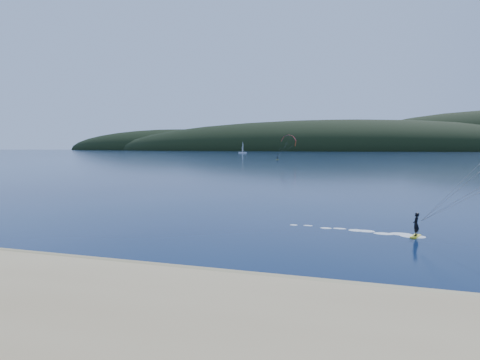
% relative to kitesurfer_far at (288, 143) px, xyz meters
% --- Properties ---
extents(ground, '(1800.00, 1800.00, 0.00)m').
position_rel_kitesurfer_far_xyz_m(ground, '(26.39, -197.81, -9.45)').
color(ground, '#071737').
rests_on(ground, ground).
extents(wet_sand, '(220.00, 2.50, 0.10)m').
position_rel_kitesurfer_far_xyz_m(wet_sand, '(26.39, -193.31, -9.40)').
color(wet_sand, '#917E54').
rests_on(wet_sand, ground).
extents(headland, '(1200.00, 310.00, 140.00)m').
position_rel_kitesurfer_far_xyz_m(headland, '(27.02, 547.47, -9.45)').
color(headland, black).
rests_on(headland, ground).
extents(kitesurfer_far, '(12.00, 5.21, 12.72)m').
position_rel_kitesurfer_far_xyz_m(kitesurfer_far, '(0.00, 0.00, 0.00)').
color(kitesurfer_far, yellow).
rests_on(kitesurfer_far, ground).
extents(sailboat, '(9.18, 6.25, 12.86)m').
position_rel_kitesurfer_far_xyz_m(sailboat, '(-87.04, 206.20, -8.50)').
color(sailboat, white).
rests_on(sailboat, ground).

